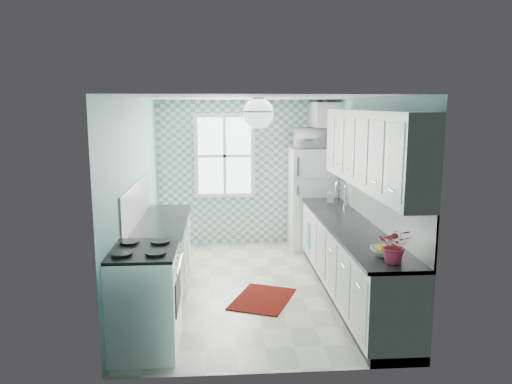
{
  "coord_description": "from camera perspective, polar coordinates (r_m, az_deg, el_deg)",
  "views": [
    {
      "loc": [
        -0.43,
        -6.37,
        2.41
      ],
      "look_at": [
        0.05,
        0.25,
        1.25
      ],
      "focal_mm": 35.0,
      "sensor_mm": 36.0,
      "label": 1
    }
  ],
  "objects": [
    {
      "name": "accent_wall",
      "position": [
        8.65,
        -1.27,
        2.21
      ],
      "size": [
        3.0,
        0.01,
        2.5
      ],
      "primitive_type": "cube",
      "color": "#609F94",
      "rests_on": "wall_back"
    },
    {
      "name": "base_cabinets_left",
      "position": [
        6.64,
        -10.71,
        -7.44
      ],
      "size": [
        0.6,
        2.15,
        0.9
      ],
      "primitive_type": "cube",
      "color": "white",
      "rests_on": "floor"
    },
    {
      "name": "floor",
      "position": [
        6.83,
        -0.27,
        -10.85
      ],
      "size": [
        3.0,
        4.4,
        0.02
      ],
      "primitive_type": "cube",
      "color": "beige",
      "rests_on": "ground"
    },
    {
      "name": "wall_back",
      "position": [
        8.67,
        -1.27,
        2.23
      ],
      "size": [
        3.0,
        0.02,
        2.5
      ],
      "primitive_type": "cube",
      "color": "#71ACAA",
      "rests_on": "floor"
    },
    {
      "name": "wall_right",
      "position": [
        6.76,
        12.6,
        -0.21
      ],
      "size": [
        0.02,
        4.4,
        2.5
      ],
      "primitive_type": "cube",
      "color": "#71ACAA",
      "rests_on": "floor"
    },
    {
      "name": "upper_cabinet_fridge",
      "position": [
        8.38,
        7.85,
        8.73
      ],
      "size": [
        0.4,
        0.74,
        0.4
      ],
      "primitive_type": "cube",
      "color": "silver",
      "rests_on": "wall_right"
    },
    {
      "name": "microwave",
      "position": [
        8.36,
        6.52,
        6.15
      ],
      "size": [
        0.61,
        0.42,
        0.34
      ],
      "primitive_type": "imported",
      "rotation": [
        0.0,
        0.0,
        3.15
      ],
      "color": "silver",
      "rests_on": "fridge"
    },
    {
      "name": "rug",
      "position": [
        6.4,
        0.75,
        -12.12
      ],
      "size": [
        0.95,
        1.1,
        0.01
      ],
      "primitive_type": "cube",
      "rotation": [
        0.0,
        0.0,
        -0.4
      ],
      "color": "maroon",
      "rests_on": "floor"
    },
    {
      "name": "upper_cabinets_right",
      "position": [
        6.05,
        12.87,
        4.83
      ],
      "size": [
        0.33,
        3.2,
        0.9
      ],
      "primitive_type": "cube",
      "color": "silver",
      "rests_on": "wall_right"
    },
    {
      "name": "backsplash_right",
      "position": [
        6.39,
        13.42,
        -1.33
      ],
      "size": [
        0.02,
        3.6,
        0.51
      ],
      "primitive_type": "cube",
      "color": "white",
      "rests_on": "wall_right"
    },
    {
      "name": "window",
      "position": [
        8.57,
        -3.61,
        4.14
      ],
      "size": [
        1.04,
        0.05,
        1.44
      ],
      "color": "white",
      "rests_on": "wall_back"
    },
    {
      "name": "base_cabinets_right",
      "position": [
        6.49,
        10.7,
        -7.84
      ],
      "size": [
        0.6,
        3.6,
        0.9
      ],
      "primitive_type": "cube",
      "color": "white",
      "rests_on": "floor"
    },
    {
      "name": "backsplash_left",
      "position": [
        6.5,
        -13.45,
        -1.14
      ],
      "size": [
        0.02,
        2.15,
        0.51
      ],
      "primitive_type": "cube",
      "color": "white",
      "rests_on": "wall_left"
    },
    {
      "name": "countertop_left",
      "position": [
        6.51,
        -10.71,
        -3.49
      ],
      "size": [
        0.63,
        2.15,
        0.04
      ],
      "primitive_type": "cube",
      "color": "black",
      "rests_on": "base_cabinets_left"
    },
    {
      "name": "dish_towel",
      "position": [
        7.56,
        6.05,
        -4.93
      ],
      "size": [
        0.08,
        0.24,
        0.36
      ],
      "primitive_type": "cube",
      "rotation": [
        0.0,
        0.0,
        0.26
      ],
      "color": "#6EB9AF",
      "rests_on": "base_cabinets_right"
    },
    {
      "name": "ceiling_light",
      "position": [
        5.59,
        0.27,
        9.02
      ],
      "size": [
        0.34,
        0.34,
        0.35
      ],
      "color": "silver",
      "rests_on": "ceiling"
    },
    {
      "name": "wall_front",
      "position": [
        4.34,
        1.71,
        -5.61
      ],
      "size": [
        3.0,
        0.02,
        2.5
      ],
      "primitive_type": "cube",
      "color": "#71ACAA",
      "rests_on": "floor"
    },
    {
      "name": "soap_bottle",
      "position": [
        7.7,
        8.51,
        -0.38
      ],
      "size": [
        0.12,
        0.12,
        0.22
      ],
      "primitive_type": "imported",
      "rotation": [
        0.0,
        0.0,
        -0.23
      ],
      "color": "#9AB2BA",
      "rests_on": "countertop_right"
    },
    {
      "name": "wall_left",
      "position": [
        6.56,
        -13.55,
        -0.55
      ],
      "size": [
        0.02,
        4.4,
        2.5
      ],
      "primitive_type": "cube",
      "color": "#71ACAA",
      "rests_on": "floor"
    },
    {
      "name": "stove",
      "position": [
        5.17,
        -12.67,
        -11.69
      ],
      "size": [
        0.67,
        0.84,
        1.01
      ],
      "rotation": [
        0.0,
        0.0,
        0.05
      ],
      "color": "white",
      "rests_on": "floor"
    },
    {
      "name": "fridge",
      "position": [
        8.48,
        6.38,
        -0.74
      ],
      "size": [
        0.74,
        0.74,
        1.7
      ],
      "rotation": [
        0.0,
        0.0,
        -0.06
      ],
      "color": "white",
      "rests_on": "floor"
    },
    {
      "name": "potted_plant",
      "position": [
        4.88,
        15.64,
        -5.88
      ],
      "size": [
        0.39,
        0.37,
        0.35
      ],
      "primitive_type": "imported",
      "rotation": [
        0.0,
        0.0,
        -0.38
      ],
      "color": "#AD0706",
      "rests_on": "countertop_right"
    },
    {
      "name": "countertop_right",
      "position": [
        6.36,
        10.71,
        -3.81
      ],
      "size": [
        0.63,
        3.6,
        0.04
      ],
      "primitive_type": "cube",
      "color": "black",
      "rests_on": "base_cabinets_right"
    },
    {
      "name": "sink",
      "position": [
        7.33,
        8.82,
        -1.84
      ],
      "size": [
        0.5,
        0.42,
        0.53
      ],
      "rotation": [
        0.0,
        0.0,
        -0.05
      ],
      "color": "silver",
      "rests_on": "countertop_right"
    },
    {
      "name": "ceiling",
      "position": [
        6.38,
        -0.29,
        10.81
      ],
      "size": [
        3.0,
        4.4,
        0.02
      ],
      "primitive_type": "cube",
      "color": "white",
      "rests_on": "wall_back"
    },
    {
      "name": "fruit_bowl",
      "position": [
        5.13,
        14.66,
        -6.62
      ],
      "size": [
        0.35,
        0.35,
        0.08
      ],
      "primitive_type": "imported",
      "rotation": [
        0.0,
        0.0,
        -0.13
      ],
      "color": "white",
      "rests_on": "countertop_right"
    }
  ]
}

